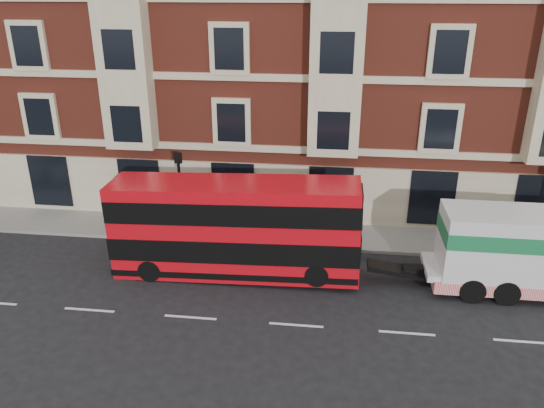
# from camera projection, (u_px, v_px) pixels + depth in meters

# --- Properties ---
(ground) EXTENTS (120.00, 120.00, 0.00)m
(ground) POSITION_uv_depth(u_px,v_px,m) (296.00, 325.00, 19.52)
(ground) COLOR black
(ground) RESTS_ON ground
(sidewalk) EXTENTS (90.00, 3.00, 0.15)m
(sidewalk) POSITION_uv_depth(u_px,v_px,m) (308.00, 234.00, 26.35)
(sidewalk) COLOR slate
(sidewalk) RESTS_ON ground
(victorian_terrace) EXTENTS (45.00, 12.00, 20.40)m
(victorian_terrace) POSITION_uv_depth(u_px,v_px,m) (330.00, 13.00, 29.29)
(victorian_terrace) COLOR maroon
(victorian_terrace) RESTS_ON ground
(lamp_post_west) EXTENTS (0.35, 0.15, 4.35)m
(lamp_post_west) POSITION_uv_depth(u_px,v_px,m) (180.00, 190.00, 24.83)
(lamp_post_west) COLOR black
(lamp_post_west) RESTS_ON sidewalk
(double_decker_bus) EXTENTS (10.36, 2.38, 4.19)m
(double_decker_bus) POSITION_uv_depth(u_px,v_px,m) (235.00, 227.00, 22.16)
(double_decker_bus) COLOR red
(double_decker_bus) RESTS_ON ground
(tow_truck) EXTENTS (8.29, 2.45, 3.45)m
(tow_truck) POSITION_uv_depth(u_px,v_px,m) (535.00, 252.00, 20.95)
(tow_truck) COLOR silver
(tow_truck) RESTS_ON ground
(pedestrian) EXTENTS (0.60, 0.40, 1.62)m
(pedestrian) POSITION_uv_depth(u_px,v_px,m) (132.00, 218.00, 26.09)
(pedestrian) COLOR #221B36
(pedestrian) RESTS_ON sidewalk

